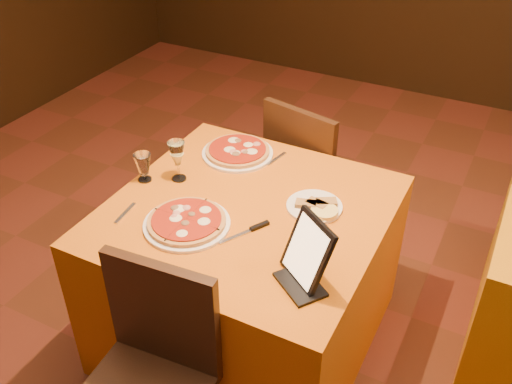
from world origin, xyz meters
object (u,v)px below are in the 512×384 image
at_px(wine_glass, 178,161).
at_px(pizza_near, 187,223).
at_px(main_table, 248,276).
at_px(pizza_far, 238,152).
at_px(chair_main_far, 317,174).
at_px(tablet, 308,251).
at_px(water_glass, 143,168).

bearing_deg(wine_glass, pizza_near, -51.21).
bearing_deg(main_table, pizza_far, 124.20).
bearing_deg(pizza_far, main_table, -55.80).
height_order(chair_main_far, wine_glass, wine_glass).
bearing_deg(pizza_near, pizza_far, 98.37).
relative_size(pizza_near, tablet, 1.41).
xyz_separation_m(wine_glass, water_glass, (-0.13, -0.08, -0.03)).
bearing_deg(chair_main_far, pizza_far, 74.75).
xyz_separation_m(main_table, water_glass, (-0.50, -0.02, 0.44)).
height_order(main_table, chair_main_far, chair_main_far).
bearing_deg(tablet, chair_main_far, 144.78).
xyz_separation_m(main_table, pizza_near, (-0.16, -0.21, 0.39)).
bearing_deg(main_table, water_glass, -177.55).
relative_size(chair_main_far, tablet, 3.73).
relative_size(pizza_near, water_glass, 2.64).
xyz_separation_m(chair_main_far, pizza_far, (-0.24, -0.45, 0.31)).
xyz_separation_m(main_table, tablet, (0.37, -0.26, 0.49)).
relative_size(main_table, pizza_near, 3.20).
xyz_separation_m(main_table, pizza_far, (-0.24, 0.35, 0.39)).
height_order(chair_main_far, tablet, tablet).
height_order(pizza_far, wine_glass, wine_glass).
height_order(chair_main_far, water_glass, chair_main_far).
bearing_deg(tablet, main_table, -179.72).
xyz_separation_m(chair_main_far, tablet, (0.37, -1.07, 0.41)).
xyz_separation_m(wine_glass, tablet, (0.74, -0.32, 0.03)).
distance_m(pizza_near, water_glass, 0.39).
distance_m(wine_glass, tablet, 0.81).
distance_m(wine_glass, water_glass, 0.15).
relative_size(main_table, pizza_far, 3.28).
distance_m(main_table, wine_glass, 0.60).
bearing_deg(wine_glass, water_glass, -149.77).
relative_size(chair_main_far, wine_glass, 4.79).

